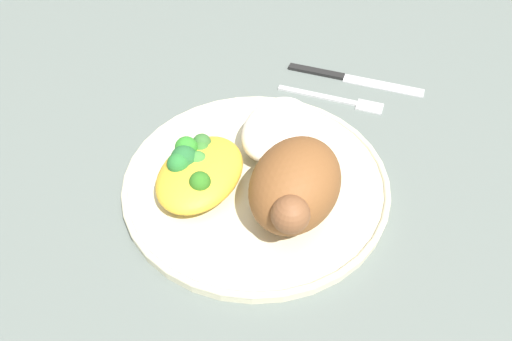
{
  "coord_description": "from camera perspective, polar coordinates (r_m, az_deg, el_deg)",
  "views": [
    {
      "loc": [
        0.33,
        0.15,
        0.4
      ],
      "look_at": [
        0.0,
        0.0,
        0.02
      ],
      "focal_mm": 33.89,
      "sensor_mm": 36.0,
      "label": 1
    }
  ],
  "objects": [
    {
      "name": "plate",
      "position": [
        0.53,
        0.0,
        -1.25
      ],
      "size": [
        0.29,
        0.29,
        0.01
      ],
      "color": "beige",
      "rests_on": "ground_plane"
    },
    {
      "name": "knife",
      "position": [
        0.7,
        10.25,
        10.9
      ],
      "size": [
        0.03,
        0.19,
        0.01
      ],
      "color": "black",
      "rests_on": "ground_plane"
    },
    {
      "name": "mac_cheese_with_broccoli",
      "position": [
        0.51,
        -6.87,
        0.08
      ],
      "size": [
        0.12,
        0.08,
        0.04
      ],
      "color": "gold",
      "rests_on": "plate"
    },
    {
      "name": "roasted_chicken",
      "position": [
        0.47,
        4.62,
        -1.8
      ],
      "size": [
        0.12,
        0.09,
        0.08
      ],
      "color": "brown",
      "rests_on": "plate"
    },
    {
      "name": "ground_plane",
      "position": [
        0.54,
        0.0,
        -1.78
      ],
      "size": [
        2.0,
        2.0,
        0.0
      ],
      "primitive_type": "plane",
      "color": "slate"
    },
    {
      "name": "fork",
      "position": [
        0.66,
        9.47,
        8.36
      ],
      "size": [
        0.03,
        0.14,
        0.01
      ],
      "color": "silver",
      "rests_on": "ground_plane"
    },
    {
      "name": "rice_pile",
      "position": [
        0.55,
        2.29,
        5.02
      ],
      "size": [
        0.11,
        0.08,
        0.04
      ],
      "primitive_type": "ellipsoid",
      "color": "silver",
      "rests_on": "plate"
    }
  ]
}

